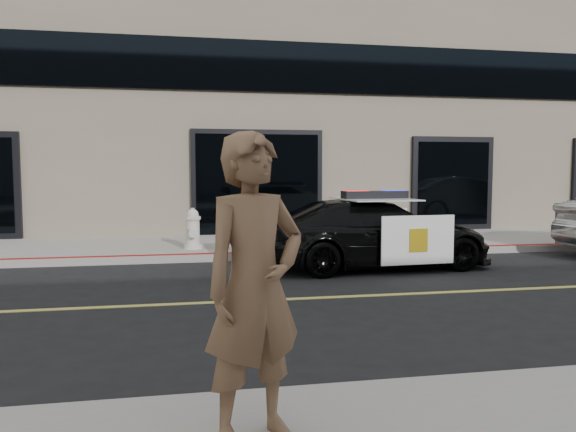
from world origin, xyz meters
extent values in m
plane|color=black|center=(0.00, 0.00, 0.00)|extent=(120.00, 120.00, 0.00)
cube|color=gray|center=(0.00, 5.25, 0.07)|extent=(60.00, 3.50, 0.15)
cube|color=#756856|center=(0.00, 10.50, 6.00)|extent=(60.00, 7.00, 12.00)
imported|color=black|center=(0.56, 2.26, 0.64)|extent=(2.32, 4.62, 1.28)
cube|color=white|center=(1.04, 1.37, 0.62)|extent=(1.36, 0.11, 0.85)
cube|color=white|center=(0.93, 3.20, 0.62)|extent=(1.36, 0.11, 0.85)
cube|color=white|center=(0.56, 2.26, 1.29)|extent=(1.37, 1.61, 0.02)
cube|color=gold|center=(1.04, 1.34, 0.62)|extent=(0.34, 0.03, 0.40)
cube|color=black|center=(0.56, 2.26, 1.36)|extent=(1.24, 0.39, 0.15)
cube|color=red|center=(0.19, 2.24, 1.37)|extent=(0.44, 0.30, 0.14)
cube|color=#0C19CC|center=(0.93, 2.28, 1.37)|extent=(0.44, 0.30, 0.14)
cylinder|color=silver|center=(-2.74, 4.39, 0.19)|extent=(0.39, 0.39, 0.09)
cylinder|color=silver|center=(-2.74, 4.39, 0.51)|extent=(0.28, 0.28, 0.55)
cylinder|color=silver|center=(-2.74, 4.39, 0.81)|extent=(0.34, 0.34, 0.07)
sphere|color=silver|center=(-2.74, 4.39, 0.87)|extent=(0.25, 0.25, 0.25)
cylinder|color=silver|center=(-2.74, 4.39, 0.98)|extent=(0.08, 0.08, 0.08)
cylinder|color=silver|center=(-2.74, 4.58, 0.59)|extent=(0.14, 0.13, 0.14)
cylinder|color=silver|center=(-2.74, 4.20, 0.59)|extent=(0.14, 0.13, 0.14)
cylinder|color=silver|center=(-2.74, 4.17, 0.51)|extent=(0.19, 0.15, 0.19)
imported|color=brown|center=(-2.53, -4.29, 1.11)|extent=(1.05, 1.00, 1.91)
camera|label=1|loc=(-2.97, -7.66, 1.83)|focal=35.00mm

